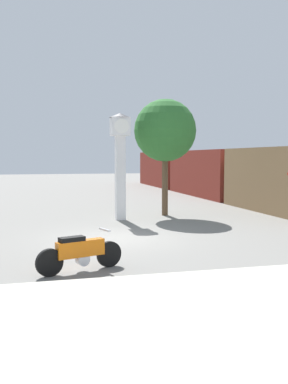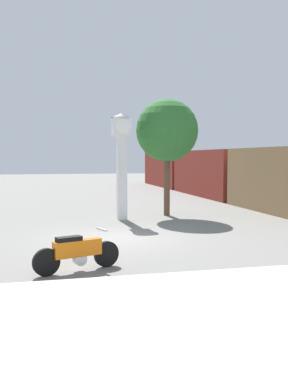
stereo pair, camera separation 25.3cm
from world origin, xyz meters
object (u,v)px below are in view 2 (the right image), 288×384
at_px(street_tree, 167,131).
at_px(motorcycle, 77,252).
at_px(clock_tower, 122,150).
at_px(freight_train, 212,173).

bearing_deg(street_tree, motorcycle, -118.30).
bearing_deg(clock_tower, motorcycle, -107.46).
bearing_deg(motorcycle, street_tree, 42.17).
distance_m(clock_tower, freight_train, 14.07).
xyz_separation_m(motorcycle, clock_tower, (2.72, 8.64, 2.71)).
relative_size(motorcycle, freight_train, 0.07).
xyz_separation_m(clock_tower, street_tree, (2.43, 0.92, 0.97)).
xyz_separation_m(clock_tower, freight_train, (8.90, 10.79, -1.50)).
height_order(motorcycle, street_tree, street_tree).
relative_size(motorcycle, street_tree, 0.39).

